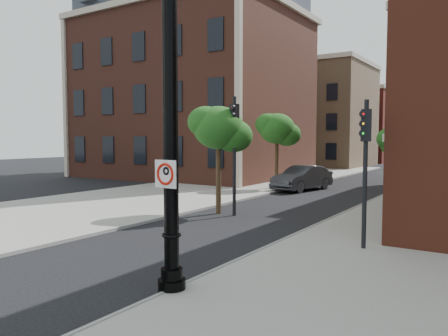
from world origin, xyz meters
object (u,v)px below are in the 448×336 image
Objects in this scene: no_parking_sign at (166,174)px; parked_car at (302,178)px; traffic_signal_right at (365,150)px; lamppost at (171,142)px; traffic_signal_left at (234,136)px.

no_parking_sign is 0.12× the size of parked_car.
parked_car is at bearing 107.01° from no_parking_sign.
no_parking_sign is 0.13× the size of traffic_signal_right.
parked_car is (-5.25, 19.75, -1.90)m from no_parking_sign.
no_parking_sign is 6.70m from traffic_signal_right.
lamppost is 9.97m from traffic_signal_left.
traffic_signal_left is 1.15× the size of traffic_signal_right.
lamppost is 1.59× the size of traffic_signal_right.
no_parking_sign is at bearing -132.78° from traffic_signal_right.
lamppost is 0.71m from no_parking_sign.
traffic_signal_left is 7.33m from traffic_signal_right.
parked_car is at bearing 99.67° from traffic_signal_right.
traffic_signal_right is (6.61, -3.12, -0.45)m from traffic_signal_left.
no_parking_sign is 10.18m from traffic_signal_left.
parked_car is (-5.24, 19.56, -2.59)m from lamppost.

